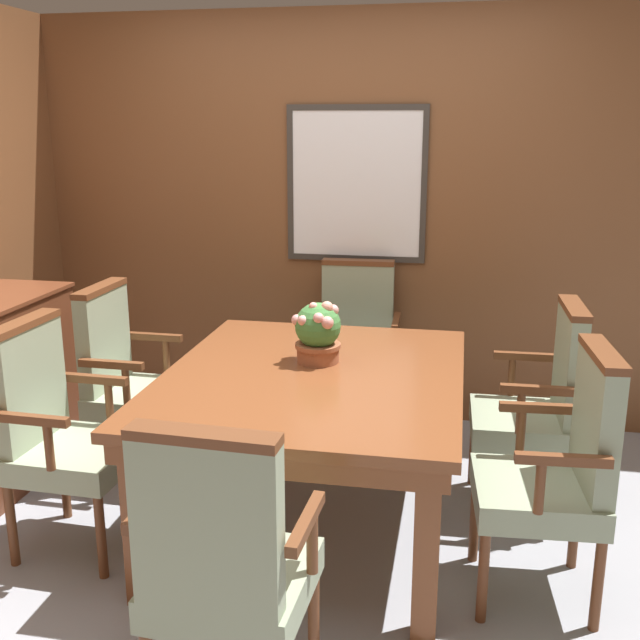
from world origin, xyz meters
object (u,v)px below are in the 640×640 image
chair_head_far (355,340)px  potted_plant (318,332)px  chair_head_near (224,562)px  chair_right_far (540,401)px  chair_right_near (560,466)px  chair_left_far (127,375)px  chair_left_near (58,427)px  dining_table (314,392)px

chair_head_far → potted_plant: 1.08m
chair_head_near → chair_head_far: bearing=-88.4°
chair_head_far → chair_head_near: bearing=-93.1°
chair_right_far → chair_right_near: bearing=-0.6°
chair_left_far → chair_left_near: bearing=-178.7°
chair_right_far → potted_plant: size_ratio=3.51×
potted_plant → chair_head_far: bearing=88.4°
dining_table → chair_head_near: bearing=-91.6°
chair_right_near → dining_table: bearing=-112.7°
chair_head_far → chair_head_near: size_ratio=1.00×
chair_right_near → chair_head_near: size_ratio=1.00×
dining_table → chair_right_far: size_ratio=1.57×
potted_plant → chair_right_far: bearing=11.0°
chair_left_near → potted_plant: (1.03, 0.52, 0.33)m
chair_right_far → chair_head_near: same height
chair_left_near → chair_head_near: (1.01, -0.83, 0.00)m
dining_table → chair_left_far: chair_left_far is taller
chair_head_far → chair_left_near: bearing=-126.4°
chair_right_near → chair_right_far: same height
chair_right_near → chair_left_near: same height
chair_right_near → chair_head_far: bearing=-150.5°
chair_head_near → chair_left_far: bearing=-53.6°
chair_right_near → potted_plant: bearing=-119.8°
dining_table → chair_left_near: chair_left_near is taller
chair_left_far → chair_right_far: bearing=-88.6°
chair_head_far → chair_right_near: bearing=-58.6°
chair_right_near → chair_left_near: (-2.06, -0.02, 0.00)m
chair_left_near → chair_left_far: bearing=2.4°
chair_head_near → potted_plant: size_ratio=3.51×
chair_right_near → potted_plant: size_ratio=3.51×
chair_right_near → chair_left_far: size_ratio=1.00×
chair_head_far → chair_left_near: same height
chair_left_near → potted_plant: size_ratio=3.51×
chair_left_far → chair_right_far: same height
chair_head_far → potted_plant: potted_plant is taller
chair_head_far → chair_left_near: (-1.06, -1.54, 0.00)m
chair_right_far → dining_table: bearing=-72.2°
chair_right_near → chair_left_far: 2.18m
chair_left_near → dining_table: bearing=-68.8°
chair_head_far → chair_left_near: 1.87m
dining_table → potted_plant: 0.28m
chair_left_near → chair_left_far: same height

